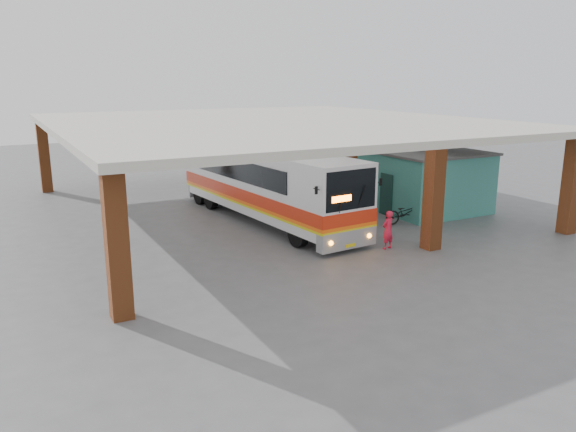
{
  "coord_description": "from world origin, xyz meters",
  "views": [
    {
      "loc": [
        -12.34,
        -19.5,
        6.72
      ],
      "look_at": [
        -1.95,
        0.0,
        1.29
      ],
      "focal_mm": 35.0,
      "sensor_mm": 36.0,
      "label": 1
    }
  ],
  "objects_px": {
    "coach_bus": "(266,183)",
    "pedestrian": "(388,230)",
    "motorcycle": "(406,213)",
    "red_chair": "(333,191)"
  },
  "relations": [
    {
      "from": "coach_bus",
      "to": "motorcycle",
      "type": "relative_size",
      "value": 6.41
    },
    {
      "from": "coach_bus",
      "to": "red_chair",
      "type": "relative_size",
      "value": 16.64
    },
    {
      "from": "pedestrian",
      "to": "red_chair",
      "type": "relative_size",
      "value": 2.01
    },
    {
      "from": "red_chair",
      "to": "coach_bus",
      "type": "bearing_deg",
      "value": -163.54
    },
    {
      "from": "pedestrian",
      "to": "coach_bus",
      "type": "bearing_deg",
      "value": -83.39
    },
    {
      "from": "pedestrian",
      "to": "red_chair",
      "type": "distance_m",
      "value": 10.31
    },
    {
      "from": "coach_bus",
      "to": "pedestrian",
      "type": "distance_m",
      "value": 6.91
    },
    {
      "from": "coach_bus",
      "to": "motorcycle",
      "type": "xyz_separation_m",
      "value": [
        5.57,
        -3.61,
        -1.33
      ]
    },
    {
      "from": "coach_bus",
      "to": "pedestrian",
      "type": "height_order",
      "value": "coach_bus"
    },
    {
      "from": "coach_bus",
      "to": "red_chair",
      "type": "bearing_deg",
      "value": 23.89
    }
  ]
}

